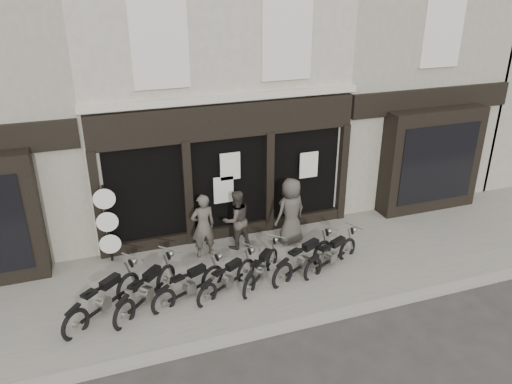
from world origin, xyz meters
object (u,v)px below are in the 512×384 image
object	(u,v)px
motorcycle_1	(147,292)
motorcycle_5	(304,261)
man_centre	(236,220)
motorcycle_2	(190,287)
man_right	(291,212)
man_left	(203,226)
motorcycle_3	(228,280)
motorcycle_4	(261,270)
motorcycle_0	(104,301)
motorcycle_6	(331,257)
advert_sign_post	(108,228)

from	to	relation	value
motorcycle_1	motorcycle_5	bearing A→B (deg)	-44.27
man_centre	motorcycle_5	bearing A→B (deg)	112.32
motorcycle_2	man_right	distance (m)	3.59
man_left	motorcycle_5	bearing A→B (deg)	138.84
motorcycle_2	motorcycle_3	distance (m)	0.90
motorcycle_4	motorcycle_5	xyz separation A→B (m)	(1.10, -0.03, 0.05)
motorcycle_0	motorcycle_6	distance (m)	5.55
motorcycle_6	motorcycle_2	bearing A→B (deg)	157.06
motorcycle_1	motorcycle_4	world-z (taller)	motorcycle_1
motorcycle_4	man_centre	xyz separation A→B (m)	(-0.09, 1.70, 0.57)
motorcycle_5	motorcycle_0	bearing A→B (deg)	155.44
motorcycle_4	motorcycle_2	bearing A→B (deg)	138.61
motorcycle_5	motorcycle_4	bearing A→B (deg)	152.79
motorcycle_5	motorcycle_6	distance (m)	0.77
motorcycle_3	advert_sign_post	size ratio (longest dim) A/B	0.79
man_left	advert_sign_post	xyz separation A→B (m)	(-2.32, 0.53, 0.09)
motorcycle_0	man_right	distance (m)	5.31
motorcycle_5	motorcycle_2	bearing A→B (deg)	156.41
motorcycle_6	man_right	world-z (taller)	man_right
motorcycle_6	advert_sign_post	world-z (taller)	advert_sign_post
motorcycle_4	man_centre	world-z (taller)	man_centre
motorcycle_5	man_left	xyz separation A→B (m)	(-2.13, 1.58, 0.58)
motorcycle_2	man_left	distance (m)	1.93
man_right	man_left	bearing A→B (deg)	-19.39
motorcycle_6	advert_sign_post	bearing A→B (deg)	133.63
motorcycle_0	motorcycle_2	world-z (taller)	motorcycle_0
motorcycle_2	motorcycle_6	world-z (taller)	motorcycle_6
motorcycle_4	man_left	world-z (taller)	man_left
motorcycle_1	motorcycle_2	world-z (taller)	motorcycle_1
man_left	motorcycle_4	bearing A→B (deg)	119.07
motorcycle_4	man_right	world-z (taller)	man_right
motorcycle_0	motorcycle_3	world-z (taller)	motorcycle_0
motorcycle_4	motorcycle_6	distance (m)	1.87
motorcycle_0	motorcycle_2	xyz separation A→B (m)	(1.89, -0.02, -0.04)
man_right	man_centre	bearing A→B (deg)	-27.17
advert_sign_post	man_centre	bearing A→B (deg)	-2.34
motorcycle_6	man_centre	world-z (taller)	man_centre
motorcycle_6	man_centre	xyz separation A→B (m)	(-1.97, 1.73, 0.55)
motorcycle_2	motorcycle_3	world-z (taller)	motorcycle_2
advert_sign_post	motorcycle_4	bearing A→B (deg)	-27.66
motorcycle_0	advert_sign_post	size ratio (longest dim) A/B	0.83
motorcycle_3	motorcycle_1	bearing A→B (deg)	147.22
motorcycle_1	man_centre	size ratio (longest dim) A/B	1.06
motorcycle_2	man_right	xyz separation A→B (m)	(3.16, 1.57, 0.68)
motorcycle_6	man_right	distance (m)	1.69
motorcycle_1	motorcycle_4	size ratio (longest dim) A/B	1.14
motorcycle_5	man_right	world-z (taller)	man_right
motorcycle_6	motorcycle_4	bearing A→B (deg)	154.65
motorcycle_5	man_centre	xyz separation A→B (m)	(-1.19, 1.74, 0.52)
motorcycle_0	motorcycle_1	bearing A→B (deg)	-38.37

